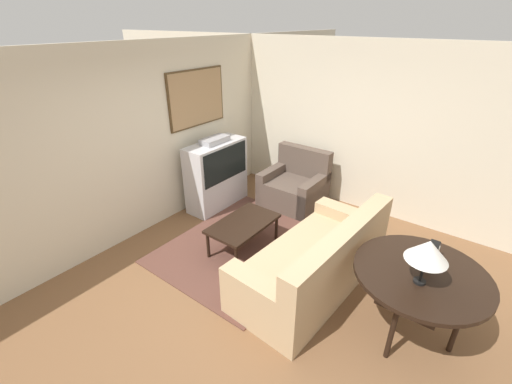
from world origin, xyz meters
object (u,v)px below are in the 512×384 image
coffee_table (243,225)px  table_lamp (428,251)px  mantel_clock (433,252)px  couch (316,263)px  armchair (294,187)px  console_table (421,277)px  tv (217,174)px

coffee_table → table_lamp: 2.42m
table_lamp → mantel_clock: 0.48m
couch → coffee_table: (0.04, 1.15, 0.07)m
couch → armchair: armchair is taller
coffee_table → couch: bearing=-92.1°
couch → table_lamp: 1.41m
console_table → mantel_clock: (0.25, -0.01, 0.16)m
tv → armchair: 1.36m
console_table → table_lamp: table_lamp is taller
tv → armchair: (0.84, -1.04, -0.27)m
tv → coffee_table: bearing=-122.0°
console_table → table_lamp: bearing=-175.6°
table_lamp → coffee_table: bearing=84.0°
tv → table_lamp: 3.64m
coffee_table → table_lamp: table_lamp is taller
couch → armchair: size_ratio=2.20×
console_table → couch: bearing=88.2°
coffee_table → mantel_clock: size_ratio=4.98×
tv → armchair: tv is taller
console_table → coffee_table: bearing=88.0°
tv → console_table: bearing=-103.3°
armchair → mantel_clock: (-1.41, -2.43, 0.57)m
couch → mantel_clock: (0.21, -1.14, 0.56)m
coffee_table → console_table: (-0.08, -2.28, 0.32)m
console_table → armchair: bearing=55.5°
tv → couch: size_ratio=0.56×
table_lamp → couch: bearing=80.1°
couch → table_lamp: size_ratio=4.75×
table_lamp → armchair: bearing=53.1°
armchair → mantel_clock: size_ratio=4.92×
couch → table_lamp: (-0.20, -1.14, 0.81)m
couch → mantel_clock: 1.28m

